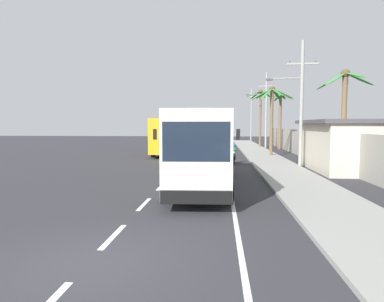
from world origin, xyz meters
name	(u,v)px	position (x,y,z in m)	size (l,w,h in m)	color
ground_plane	(87,264)	(0.00, 0.00, 0.00)	(160.00, 160.00, 0.00)	#303035
sidewalk_kerb	(300,184)	(6.80, 10.00, 0.07)	(3.20, 90.00, 0.14)	#999993
lane_markings	(207,171)	(2.01, 14.80, 0.00)	(3.47, 71.00, 0.01)	white
boundary_wall	(349,154)	(10.60, 14.00, 1.24)	(0.24, 60.00, 2.49)	#9E998E
coach_bus_foreground	(199,145)	(1.82, 9.45, 1.97)	(3.17, 10.79, 3.79)	silver
coach_bus_far_lane	(171,135)	(-2.10, 26.87, 1.98)	(3.03, 10.95, 3.81)	gold
motorcycle_beside_bus	(234,155)	(3.90, 18.96, 0.64)	(0.56, 1.96, 1.55)	black
utility_pole_mid	(300,101)	(8.32, 17.00, 4.62)	(3.50, 0.24, 8.70)	#9E9E99
utility_pole_far	(265,109)	(8.51, 36.09, 5.02)	(3.59, 0.24, 9.48)	#9E9E99
utility_pole_distant	(251,114)	(8.51, 55.18, 4.93)	(1.86, 0.24, 9.52)	#9E9E99
palm_second	(271,106)	(7.58, 25.02, 4.71)	(3.99, 3.68, 6.56)	brown
palm_third	(260,106)	(8.09, 37.98, 5.50)	(3.77, 3.59, 7.58)	brown
palm_fourth	(344,101)	(10.69, 15.38, 4.49)	(3.57, 3.82, 6.48)	brown
palm_farthest	(280,111)	(10.08, 34.60, 4.66)	(3.14, 3.00, 6.97)	brown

